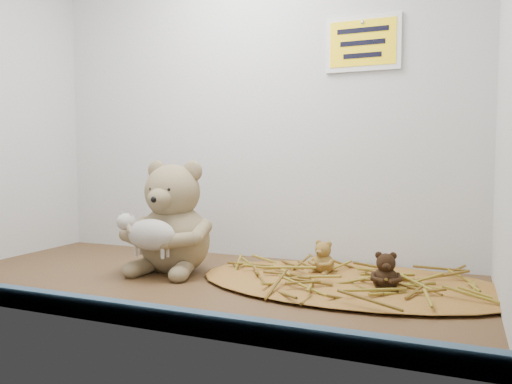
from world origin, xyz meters
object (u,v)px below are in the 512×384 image
at_px(toy_lamb, 151,235).
at_px(mini_teddy_tan, 323,255).
at_px(mini_teddy_brown, 386,270).
at_px(main_teddy, 174,216).

distance_m(toy_lamb, mini_teddy_tan, 0.39).
height_order(toy_lamb, mini_teddy_tan, toy_lamb).
relative_size(mini_teddy_tan, mini_teddy_brown, 0.97).
distance_m(mini_teddy_tan, mini_teddy_brown, 0.18).
xyz_separation_m(main_teddy, mini_teddy_tan, (0.35, 0.07, -0.08)).
height_order(main_teddy, mini_teddy_brown, main_teddy).
xyz_separation_m(main_teddy, toy_lamb, (0.00, -0.10, -0.03)).
xyz_separation_m(main_teddy, mini_teddy_brown, (0.50, -0.02, -0.08)).
bearing_deg(toy_lamb, mini_teddy_tan, 25.80).
bearing_deg(toy_lamb, main_teddy, 90.00).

